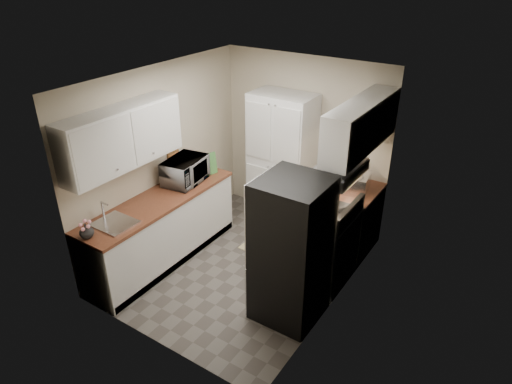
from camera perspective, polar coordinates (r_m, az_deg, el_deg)
ground at (r=6.16m, az=-1.69°, el=-9.23°), size 3.20×3.20×0.00m
room_shell at (r=5.35m, az=-2.15°, el=4.84°), size 2.64×3.24×2.52m
pantry_cabinet at (r=6.71m, az=3.22°, el=3.92°), size 0.90×0.55×2.00m
base_cabinet_left at (r=6.19m, az=-11.63°, el=-4.76°), size 0.60×2.30×0.88m
countertop_left at (r=5.96m, az=-12.04°, el=-1.03°), size 0.63×2.33×0.04m
base_cabinet_right at (r=6.42m, az=11.72°, el=-3.48°), size 0.60×0.80×0.88m
countertop_right at (r=6.20m, az=12.12°, el=0.16°), size 0.63×0.83×0.04m
electric_range at (r=5.77m, az=8.52°, el=-6.60°), size 0.71×0.78×1.13m
refrigerator at (r=4.98m, az=4.43°, el=-7.34°), size 0.70×0.72×1.70m
microwave at (r=6.25m, az=-8.84°, el=2.65°), size 0.51×0.67×0.34m
wine_bottle at (r=6.44m, az=-6.75°, el=3.39°), size 0.08×0.08×0.30m
flower_vase at (r=5.35m, az=-20.44°, el=-4.58°), size 0.21×0.21×0.17m
cutting_board at (r=6.43m, az=-5.89°, el=3.45°), size 0.08×0.25×0.31m
toaster_oven at (r=6.12m, az=12.37°, el=1.20°), size 0.39×0.46×0.24m
fruit_basket at (r=6.07m, az=12.35°, el=2.73°), size 0.24×0.24×0.10m
kitchen_mat at (r=6.64m, az=1.11°, el=-6.14°), size 0.45×0.71×0.01m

